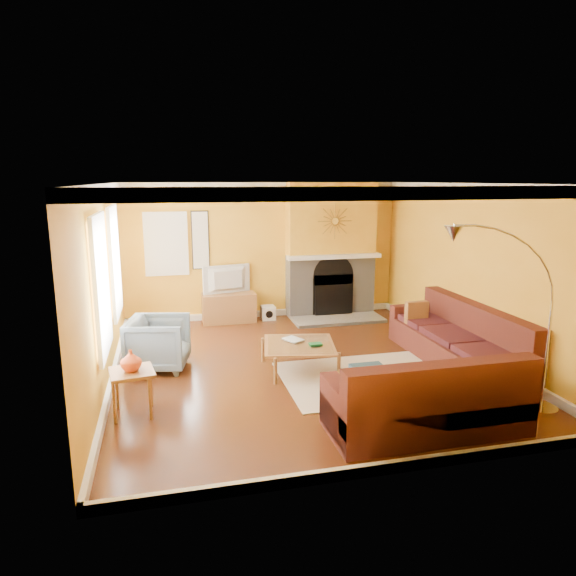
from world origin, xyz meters
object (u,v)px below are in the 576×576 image
object	(u,v)px
coffee_table	(299,356)
arc_lamp	(504,324)
armchair	(159,343)
media_console	(229,308)
sectional_sofa	(405,349)
side_table	(133,393)

from	to	relation	value
coffee_table	arc_lamp	distance (m)	2.93
arc_lamp	armchair	bearing A→B (deg)	146.44
coffee_table	armchair	bearing A→B (deg)	165.06
media_console	armchair	xyz separation A→B (m)	(-1.33, -2.30, 0.11)
arc_lamp	media_console	bearing A→B (deg)	117.65
arc_lamp	sectional_sofa	bearing A→B (deg)	113.43
coffee_table	media_console	bearing A→B (deg)	103.44
sectional_sofa	side_table	bearing A→B (deg)	-176.53
sectional_sofa	armchair	distance (m)	3.56
sectional_sofa	media_console	bearing A→B (deg)	119.11
side_table	armchair	bearing A→B (deg)	78.89
armchair	arc_lamp	xyz separation A→B (m)	(3.88, -2.58, 0.74)
sectional_sofa	armchair	bearing A→B (deg)	158.99
sectional_sofa	coffee_table	distance (m)	1.53
coffee_table	armchair	distance (m)	2.09
media_console	armchair	distance (m)	2.66
coffee_table	armchair	size ratio (longest dim) A/B	1.18
coffee_table	arc_lamp	size ratio (longest dim) A/B	0.45
sectional_sofa	media_console	distance (m)	4.10
sectional_sofa	coffee_table	size ratio (longest dim) A/B	3.62
coffee_table	side_table	distance (m)	2.49
coffee_table	side_table	size ratio (longest dim) A/B	1.85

